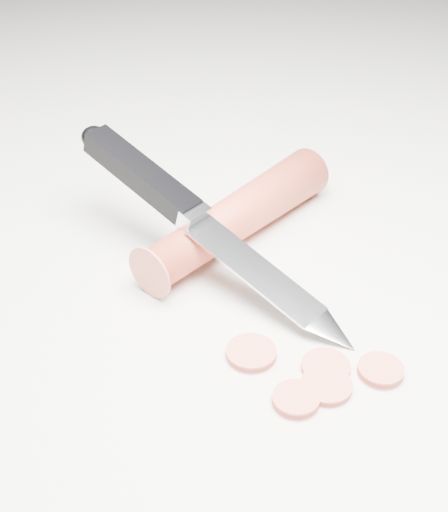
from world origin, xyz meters
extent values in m
plane|color=silver|center=(0.00, 0.00, 0.00)|extent=(2.40, 2.40, 0.00)
cylinder|color=red|center=(-0.01, 0.10, 0.02)|extent=(0.19, 0.17, 0.04)
cylinder|color=#E25F4C|center=(0.00, -0.09, 0.00)|extent=(0.03, 0.03, 0.01)
cylinder|color=#E25F4C|center=(0.02, -0.07, 0.00)|extent=(0.03, 0.03, 0.01)
cylinder|color=#E25F4C|center=(0.06, -0.08, 0.00)|extent=(0.03, 0.03, 0.01)
cylinder|color=#E25F4C|center=(0.02, -0.08, 0.00)|extent=(0.04, 0.04, 0.01)
cylinder|color=#E25F4C|center=(-0.03, -0.04, 0.00)|extent=(0.04, 0.04, 0.01)
camera|label=1|loc=(-0.10, -0.41, 0.36)|focal=50.00mm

